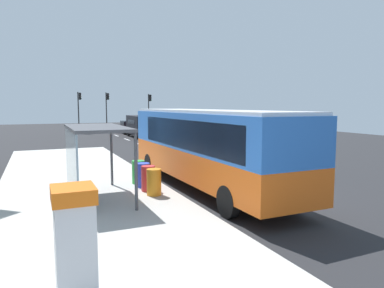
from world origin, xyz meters
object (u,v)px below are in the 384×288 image
Objects in this scene: ticket_machine at (75,245)px; recycling_bin_blue at (143,175)px; recycling_bin_red at (148,178)px; white_van at (141,125)px; sedan_near at (129,127)px; recycling_bin_orange at (154,182)px; bus_shelter at (87,144)px; recycling_bin_green at (138,172)px; traffic_light_near_side at (149,107)px; bus at (206,144)px; traffic_light_far_side at (79,106)px; traffic_light_median at (107,106)px.

recycling_bin_blue is at bearing 66.55° from ticket_machine.
recycling_bin_red is 0.70m from recycling_bin_blue.
sedan_near is (0.10, 5.69, -0.55)m from white_van.
bus_shelter is at bearing 170.51° from recycling_bin_orange.
sedan_near is at bearing 77.61° from recycling_bin_red.
recycling_bin_red is at bearing -102.39° from sedan_near.
ticket_machine reaches higher than recycling_bin_orange.
sedan_near is 4.70× the size of recycling_bin_green.
traffic_light_near_side is 33.97m from bus_shelter.
recycling_bin_orange is at bearing -104.57° from white_van.
recycling_bin_orange is at bearing -106.79° from traffic_light_near_side.
ticket_machine is at bearing -129.28° from bus.
recycling_bin_orange is 1.00× the size of recycling_bin_red.
recycling_bin_orange is (3.29, 6.18, -0.52)m from ticket_machine.
recycling_bin_orange is 0.70m from recycling_bin_red.
traffic_light_far_side is (-1.39, 32.08, 1.48)m from bus.
bus is 11.62× the size of recycling_bin_orange.
sedan_near reaches higher than recycling_bin_blue.
recycling_bin_red is 1.00× the size of recycling_bin_green.
white_van is 1.18× the size of sedan_near.
sedan_near is 29.63m from recycling_bin_blue.
recycling_bin_green is (0.00, 1.40, 0.00)m from recycling_bin_red.
bus_shelter is (-11.91, -31.79, -1.13)m from traffic_light_near_side.
traffic_light_median is at bearing 118.88° from sedan_near.
ticket_machine is 2.04× the size of recycling_bin_blue.
recycling_bin_blue is 1.00× the size of recycling_bin_green.
white_van is at bearing -91.03° from sedan_near.
traffic_light_far_side is at bearing 88.09° from recycling_bin_orange.
ticket_machine is 8.28m from recycling_bin_blue.
recycling_bin_red is at bearing 64.46° from ticket_machine.
ticket_machine is at bearing -115.54° from recycling_bin_red.
traffic_light_near_side is (7.21, 31.28, 1.39)m from bus.
ticket_machine reaches higher than sedan_near.
recycling_bin_blue is 32.79m from traffic_light_median.
traffic_light_median reaches higher than bus_shelter.
traffic_light_median reaches higher than recycling_bin_green.
ticket_machine is at bearing -99.31° from bus_shelter.
bus is 29.72m from sedan_near.
recycling_bin_orange and recycling_bin_blue have the same top height.
traffic_light_median is at bearing 101.15° from white_van.
recycling_bin_blue is (-2.49, 0.52, -1.19)m from bus.
bus is 2.21× the size of traffic_light_far_side.
bus_shelter is at bearing -155.03° from recycling_bin_blue.
traffic_light_far_side reaches higher than recycling_bin_red.
traffic_light_far_side reaches higher than recycling_bin_blue.
traffic_light_near_side is at bearing 30.04° from sedan_near.
traffic_light_far_side is at bearing 88.05° from recycling_bin_red.
recycling_bin_blue is at bearing -102.68° from sedan_near.
traffic_light_near_side is at bearing 72.86° from recycling_bin_red.
recycling_bin_blue is at bearing 168.24° from bus.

